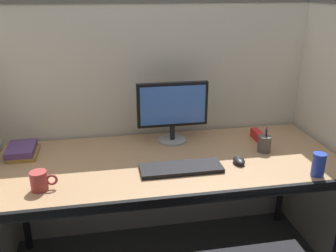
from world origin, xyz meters
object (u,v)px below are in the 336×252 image
computer_mouse (239,161)px  pen_cup (264,144)px  keyboard_main (181,168)px  desk (170,168)px  book_stack (22,151)px  monitor_center (173,108)px  red_stapler (258,136)px  soda_can (319,165)px  coffee_mug (40,181)px

computer_mouse → pen_cup: bearing=32.0°
keyboard_main → pen_cup: (0.52, 0.14, 0.04)m
desk → book_stack: 0.85m
monitor_center → keyboard_main: size_ratio=1.00×
red_stapler → pen_cup: bearing=-101.9°
monitor_center → soda_can: bearing=-41.7°
monitor_center → keyboard_main: bearing=-94.3°
keyboard_main → red_stapler: size_ratio=2.87×
keyboard_main → soda_can: size_ratio=3.52×
computer_mouse → pen_cup: 0.24m
keyboard_main → coffee_mug: 0.70m
desk → monitor_center: 0.38m
desk → book_stack: (-0.81, 0.22, 0.08)m
coffee_mug → pen_cup: bearing=10.1°
soda_can → desk: bearing=156.4°
monitor_center → book_stack: bearing=-177.1°
pen_cup → soda_can: bearing=-66.2°
keyboard_main → book_stack: 0.92m
desk → keyboard_main: size_ratio=4.42×
book_stack → coffee_mug: bearing=-69.9°
keyboard_main → monitor_center: bearing=85.7°
keyboard_main → red_stapler: 0.64m
coffee_mug → red_stapler: bearing=16.9°
computer_mouse → soda_can: bearing=-30.3°
desk → red_stapler: bearing=17.1°
computer_mouse → monitor_center: bearing=128.8°
red_stapler → coffee_mug: coffee_mug is taller
desk → red_stapler: size_ratio=12.67×
keyboard_main → red_stapler: (0.56, 0.31, 0.02)m
soda_can → red_stapler: bearing=102.6°
book_stack → red_stapler: bearing=-1.4°
pen_cup → keyboard_main: bearing=-164.7°
desk → pen_cup: pen_cup is taller
keyboard_main → pen_cup: size_ratio=2.83×
keyboard_main → coffee_mug: (-0.70, -0.07, 0.04)m
red_stapler → desk: bearing=-162.9°
monitor_center → computer_mouse: 0.51m
monitor_center → red_stapler: 0.57m
coffee_mug → book_stack: bearing=110.1°
pen_cup → coffee_mug: (-1.22, -0.22, -0.00)m
desk → computer_mouse: (0.36, -0.11, 0.07)m
keyboard_main → coffee_mug: size_ratio=3.41×
desk → computer_mouse: size_ratio=19.79×
keyboard_main → pen_cup: bearing=15.3°
keyboard_main → coffee_mug: bearing=-173.9°
coffee_mug → soda_can: bearing=-4.5°
red_stapler → book_stack: bearing=178.6°
keyboard_main → computer_mouse: bearing=3.2°
soda_can → book_stack: soda_can is taller
computer_mouse → red_stapler: red_stapler is taller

